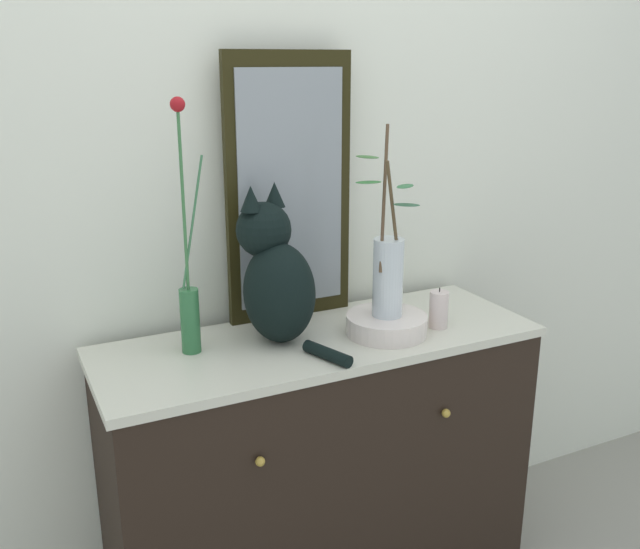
{
  "coord_description": "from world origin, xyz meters",
  "views": [
    {
      "loc": [
        -0.78,
        -1.59,
        1.58
      ],
      "look_at": [
        0.0,
        0.0,
        1.03
      ],
      "focal_mm": 39.25,
      "sensor_mm": 36.0,
      "label": 1
    }
  ],
  "objects_px": {
    "sideboard": "(320,472)",
    "mirror_leaning": "(288,190)",
    "candle_pillar": "(439,310)",
    "cat_sitting": "(276,276)",
    "vase_glass_clear": "(388,272)",
    "vase_slim_green": "(189,294)",
    "bowl_porcelain": "(387,324)"
  },
  "relations": [
    {
      "from": "mirror_leaning",
      "to": "bowl_porcelain",
      "type": "height_order",
      "value": "mirror_leaning"
    },
    {
      "from": "sideboard",
      "to": "vase_slim_green",
      "type": "bearing_deg",
      "value": 170.06
    },
    {
      "from": "sideboard",
      "to": "candle_pillar",
      "type": "xyz_separation_m",
      "value": [
        0.33,
        -0.08,
        0.48
      ]
    },
    {
      "from": "mirror_leaning",
      "to": "cat_sitting",
      "type": "distance_m",
      "value": 0.27
    },
    {
      "from": "mirror_leaning",
      "to": "vase_slim_green",
      "type": "xyz_separation_m",
      "value": [
        -0.34,
        -0.14,
        -0.22
      ]
    },
    {
      "from": "candle_pillar",
      "to": "mirror_leaning",
      "type": "bearing_deg",
      "value": 140.99
    },
    {
      "from": "cat_sitting",
      "to": "vase_slim_green",
      "type": "bearing_deg",
      "value": 174.83
    },
    {
      "from": "sideboard",
      "to": "mirror_leaning",
      "type": "distance_m",
      "value": 0.82
    },
    {
      "from": "mirror_leaning",
      "to": "vase_glass_clear",
      "type": "distance_m",
      "value": 0.37
    },
    {
      "from": "sideboard",
      "to": "candle_pillar",
      "type": "height_order",
      "value": "candle_pillar"
    },
    {
      "from": "mirror_leaning",
      "to": "vase_glass_clear",
      "type": "bearing_deg",
      "value": -54.58
    },
    {
      "from": "vase_slim_green",
      "to": "candle_pillar",
      "type": "xyz_separation_m",
      "value": [
        0.68,
        -0.14,
        -0.1
      ]
    },
    {
      "from": "bowl_porcelain",
      "to": "candle_pillar",
      "type": "height_order",
      "value": "candle_pillar"
    },
    {
      "from": "mirror_leaning",
      "to": "cat_sitting",
      "type": "height_order",
      "value": "mirror_leaning"
    },
    {
      "from": "cat_sitting",
      "to": "mirror_leaning",
      "type": "bearing_deg",
      "value": 55.61
    },
    {
      "from": "mirror_leaning",
      "to": "candle_pillar",
      "type": "height_order",
      "value": "mirror_leaning"
    },
    {
      "from": "sideboard",
      "to": "candle_pillar",
      "type": "relative_size",
      "value": 10.35
    },
    {
      "from": "sideboard",
      "to": "vase_glass_clear",
      "type": "distance_m",
      "value": 0.63
    },
    {
      "from": "vase_slim_green",
      "to": "candle_pillar",
      "type": "relative_size",
      "value": 5.48
    },
    {
      "from": "sideboard",
      "to": "mirror_leaning",
      "type": "height_order",
      "value": "mirror_leaning"
    },
    {
      "from": "vase_slim_green",
      "to": "bowl_porcelain",
      "type": "xyz_separation_m",
      "value": [
        0.52,
        -0.12,
        -0.13
      ]
    },
    {
      "from": "vase_slim_green",
      "to": "sideboard",
      "type": "bearing_deg",
      "value": -9.94
    },
    {
      "from": "cat_sitting",
      "to": "vase_glass_clear",
      "type": "bearing_deg",
      "value": -18.54
    },
    {
      "from": "vase_glass_clear",
      "to": "vase_slim_green",
      "type": "bearing_deg",
      "value": 167.24
    },
    {
      "from": "vase_glass_clear",
      "to": "candle_pillar",
      "type": "relative_size",
      "value": 4.37
    },
    {
      "from": "bowl_porcelain",
      "to": "vase_glass_clear",
      "type": "height_order",
      "value": "vase_glass_clear"
    },
    {
      "from": "mirror_leaning",
      "to": "vase_glass_clear",
      "type": "height_order",
      "value": "mirror_leaning"
    },
    {
      "from": "sideboard",
      "to": "cat_sitting",
      "type": "bearing_deg",
      "value": 160.69
    },
    {
      "from": "cat_sitting",
      "to": "vase_glass_clear",
      "type": "relative_size",
      "value": 0.82
    },
    {
      "from": "sideboard",
      "to": "bowl_porcelain",
      "type": "bearing_deg",
      "value": -17.84
    },
    {
      "from": "candle_pillar",
      "to": "vase_slim_green",
      "type": "bearing_deg",
      "value": 168.45
    },
    {
      "from": "vase_slim_green",
      "to": "vase_glass_clear",
      "type": "bearing_deg",
      "value": -12.76
    }
  ]
}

